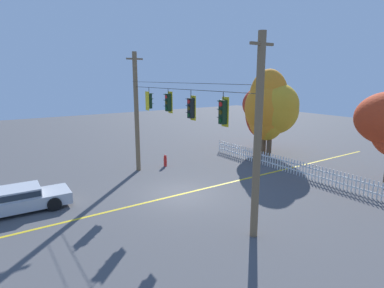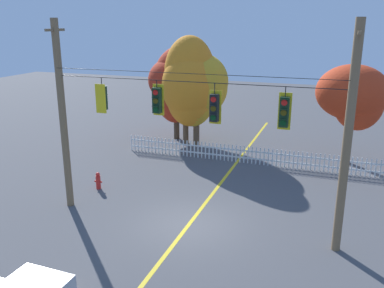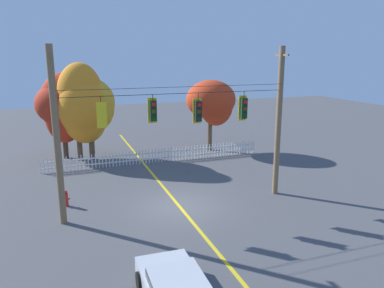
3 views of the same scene
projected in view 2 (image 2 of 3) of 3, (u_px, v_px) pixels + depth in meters
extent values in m
plane|color=#4C4C4F|center=(189.00, 225.00, 16.21)|extent=(80.00, 80.00, 0.00)
cube|color=gold|center=(189.00, 225.00, 16.21)|extent=(0.16, 36.00, 0.01)
cylinder|color=brown|center=(63.00, 117.00, 16.85)|extent=(0.29, 0.29, 7.77)
cylinder|color=brown|center=(347.00, 143.00, 13.36)|extent=(0.29, 0.29, 7.77)
cube|color=brown|center=(55.00, 30.00, 15.87)|extent=(0.10, 1.10, 0.10)
cube|color=brown|center=(359.00, 32.00, 12.38)|extent=(0.10, 1.10, 0.10)
cylinder|color=black|center=(188.00, 82.00, 14.62)|extent=(10.69, 0.02, 0.02)
cylinder|color=black|center=(186.00, 73.00, 14.31)|extent=(10.69, 0.02, 0.02)
cylinder|color=black|center=(101.00, 82.00, 15.80)|extent=(0.03, 0.03, 0.34)
cube|color=yellow|center=(101.00, 99.00, 15.86)|extent=(0.43, 0.02, 1.12)
cube|color=black|center=(102.00, 98.00, 15.98)|extent=(0.30, 0.24, 0.91)
cylinder|color=red|center=(104.00, 90.00, 16.02)|extent=(0.20, 0.03, 0.20)
cube|color=black|center=(104.00, 87.00, 16.03)|extent=(0.22, 0.12, 0.06)
cylinder|color=#463B09|center=(104.00, 98.00, 16.10)|extent=(0.20, 0.03, 0.20)
cube|color=black|center=(105.00, 94.00, 16.11)|extent=(0.22, 0.12, 0.06)
cylinder|color=#073513|center=(105.00, 105.00, 16.19)|extent=(0.20, 0.03, 0.20)
cube|color=black|center=(105.00, 102.00, 16.20)|extent=(0.22, 0.12, 0.06)
cylinder|color=black|center=(157.00, 84.00, 15.06)|extent=(0.03, 0.03, 0.27)
cube|color=yellow|center=(159.00, 100.00, 15.35)|extent=(0.43, 0.02, 1.16)
cube|color=black|center=(157.00, 100.00, 15.23)|extent=(0.30, 0.24, 0.94)
cylinder|color=red|center=(155.00, 92.00, 15.02)|extent=(0.20, 0.03, 0.20)
cube|color=black|center=(155.00, 89.00, 14.94)|extent=(0.22, 0.12, 0.06)
cylinder|color=#463B09|center=(156.00, 101.00, 15.11)|extent=(0.20, 0.03, 0.20)
cube|color=black|center=(155.00, 98.00, 15.03)|extent=(0.22, 0.12, 0.06)
cylinder|color=#073513|center=(156.00, 109.00, 15.19)|extent=(0.20, 0.03, 0.20)
cube|color=black|center=(155.00, 107.00, 15.12)|extent=(0.22, 0.12, 0.06)
cylinder|color=black|center=(215.00, 89.00, 14.37)|extent=(0.03, 0.03, 0.39)
cube|color=yellow|center=(215.00, 107.00, 14.68)|extent=(0.43, 0.02, 1.20)
cube|color=black|center=(214.00, 108.00, 14.56)|extent=(0.30, 0.24, 0.97)
cylinder|color=red|center=(213.00, 100.00, 14.35)|extent=(0.20, 0.03, 0.20)
cube|color=black|center=(213.00, 96.00, 14.27)|extent=(0.22, 0.12, 0.06)
cylinder|color=#463B09|center=(213.00, 109.00, 14.44)|extent=(0.20, 0.03, 0.20)
cube|color=black|center=(213.00, 106.00, 14.37)|extent=(0.22, 0.12, 0.06)
cylinder|color=#073513|center=(213.00, 118.00, 14.53)|extent=(0.20, 0.03, 0.20)
cube|color=black|center=(213.00, 115.00, 14.46)|extent=(0.22, 0.12, 0.06)
cylinder|color=black|center=(285.00, 92.00, 13.58)|extent=(0.03, 0.03, 0.34)
cube|color=yellow|center=(285.00, 111.00, 13.89)|extent=(0.43, 0.02, 1.26)
cube|color=black|center=(284.00, 112.00, 13.78)|extent=(0.30, 0.24, 1.02)
cylinder|color=red|center=(284.00, 103.00, 13.56)|extent=(0.20, 0.03, 0.20)
cube|color=black|center=(284.00, 99.00, 13.49)|extent=(0.22, 0.12, 0.06)
cylinder|color=#463B09|center=(284.00, 113.00, 13.66)|extent=(0.20, 0.03, 0.20)
cube|color=black|center=(284.00, 110.00, 13.58)|extent=(0.22, 0.12, 0.06)
cylinder|color=#073513|center=(283.00, 123.00, 13.75)|extent=(0.20, 0.03, 0.20)
cube|color=black|center=(283.00, 120.00, 13.68)|extent=(0.22, 0.12, 0.06)
cube|color=white|center=(132.00, 143.00, 25.41)|extent=(0.06, 0.04, 0.97)
cube|color=white|center=(135.00, 143.00, 25.34)|extent=(0.06, 0.04, 0.97)
cube|color=white|center=(138.00, 143.00, 25.26)|extent=(0.06, 0.04, 0.97)
cube|color=white|center=(142.00, 144.00, 25.19)|extent=(0.06, 0.04, 0.97)
cube|color=white|center=(145.00, 144.00, 25.12)|extent=(0.06, 0.04, 0.97)
cube|color=white|center=(148.00, 144.00, 25.05)|extent=(0.06, 0.04, 0.97)
cube|color=white|center=(152.00, 145.00, 24.97)|extent=(0.06, 0.04, 0.97)
cube|color=white|center=(155.00, 145.00, 24.90)|extent=(0.06, 0.04, 0.97)
cube|color=white|center=(159.00, 146.00, 24.83)|extent=(0.06, 0.04, 0.97)
cube|color=white|center=(162.00, 146.00, 24.76)|extent=(0.06, 0.04, 0.97)
cube|color=white|center=(166.00, 146.00, 24.68)|extent=(0.06, 0.04, 0.97)
cube|color=white|center=(169.00, 147.00, 24.61)|extent=(0.06, 0.04, 0.97)
cube|color=white|center=(173.00, 147.00, 24.54)|extent=(0.06, 0.04, 0.97)
cube|color=white|center=(176.00, 147.00, 24.46)|extent=(0.06, 0.04, 0.97)
cube|color=white|center=(180.00, 148.00, 24.39)|extent=(0.06, 0.04, 0.97)
cube|color=white|center=(183.00, 148.00, 24.32)|extent=(0.06, 0.04, 0.97)
cube|color=white|center=(187.00, 149.00, 24.25)|extent=(0.06, 0.04, 0.97)
cube|color=white|center=(191.00, 149.00, 24.17)|extent=(0.06, 0.04, 0.97)
cube|color=white|center=(194.00, 149.00, 24.10)|extent=(0.06, 0.04, 0.97)
cube|color=white|center=(198.00, 150.00, 24.03)|extent=(0.06, 0.04, 0.97)
cube|color=white|center=(202.00, 150.00, 23.96)|extent=(0.06, 0.04, 0.97)
cube|color=white|center=(205.00, 150.00, 23.88)|extent=(0.06, 0.04, 0.97)
cube|color=white|center=(209.00, 151.00, 23.81)|extent=(0.06, 0.04, 0.97)
cube|color=white|center=(213.00, 151.00, 23.74)|extent=(0.06, 0.04, 0.97)
cube|color=white|center=(217.00, 152.00, 23.67)|extent=(0.06, 0.04, 0.97)
cube|color=white|center=(221.00, 152.00, 23.59)|extent=(0.06, 0.04, 0.97)
cube|color=white|center=(224.00, 152.00, 23.52)|extent=(0.06, 0.04, 0.97)
cube|color=white|center=(228.00, 153.00, 23.45)|extent=(0.06, 0.04, 0.97)
cube|color=white|center=(232.00, 153.00, 23.38)|extent=(0.06, 0.04, 0.97)
cube|color=white|center=(236.00, 154.00, 23.30)|extent=(0.06, 0.04, 0.97)
cube|color=white|center=(240.00, 154.00, 23.23)|extent=(0.06, 0.04, 0.97)
cube|color=white|center=(244.00, 155.00, 23.16)|extent=(0.06, 0.04, 0.97)
cube|color=white|center=(248.00, 155.00, 23.09)|extent=(0.06, 0.04, 0.97)
cube|color=white|center=(252.00, 155.00, 23.01)|extent=(0.06, 0.04, 0.97)
cube|color=white|center=(256.00, 156.00, 22.94)|extent=(0.06, 0.04, 0.97)
cube|color=white|center=(260.00, 156.00, 22.87)|extent=(0.06, 0.04, 0.97)
cube|color=white|center=(264.00, 157.00, 22.80)|extent=(0.06, 0.04, 0.97)
cube|color=white|center=(268.00, 157.00, 22.72)|extent=(0.06, 0.04, 0.97)
cube|color=white|center=(272.00, 158.00, 22.65)|extent=(0.06, 0.04, 0.97)
cube|color=white|center=(277.00, 158.00, 22.58)|extent=(0.06, 0.04, 0.97)
cube|color=white|center=(281.00, 158.00, 22.51)|extent=(0.06, 0.04, 0.97)
cube|color=white|center=(285.00, 159.00, 22.43)|extent=(0.06, 0.04, 0.97)
cube|color=white|center=(289.00, 159.00, 22.36)|extent=(0.06, 0.04, 0.97)
cube|color=white|center=(294.00, 160.00, 22.29)|extent=(0.06, 0.04, 0.97)
cube|color=white|center=(298.00, 160.00, 22.22)|extent=(0.06, 0.04, 0.97)
cube|color=white|center=(302.00, 161.00, 22.14)|extent=(0.06, 0.04, 0.97)
cube|color=white|center=(307.00, 161.00, 22.07)|extent=(0.06, 0.04, 0.97)
cube|color=white|center=(311.00, 162.00, 22.00)|extent=(0.06, 0.04, 0.97)
cube|color=white|center=(315.00, 162.00, 21.93)|extent=(0.06, 0.04, 0.97)
cube|color=white|center=(320.00, 163.00, 21.85)|extent=(0.06, 0.04, 0.97)
cube|color=white|center=(324.00, 163.00, 21.78)|extent=(0.06, 0.04, 0.97)
cube|color=white|center=(329.00, 163.00, 21.71)|extent=(0.06, 0.04, 0.97)
cube|color=white|center=(333.00, 164.00, 21.64)|extent=(0.06, 0.04, 0.97)
cube|color=white|center=(338.00, 164.00, 21.56)|extent=(0.06, 0.04, 0.97)
cube|color=white|center=(343.00, 165.00, 21.49)|extent=(0.06, 0.04, 0.97)
cube|color=white|center=(347.00, 165.00, 21.42)|extent=(0.06, 0.04, 0.97)
cube|color=white|center=(352.00, 166.00, 21.34)|extent=(0.06, 0.04, 0.97)
cube|color=white|center=(357.00, 166.00, 21.27)|extent=(0.06, 0.04, 0.97)
cube|color=white|center=(361.00, 167.00, 21.20)|extent=(0.06, 0.04, 0.97)
cube|color=white|center=(366.00, 167.00, 21.13)|extent=(0.06, 0.04, 0.97)
cube|color=white|center=(371.00, 168.00, 21.05)|extent=(0.06, 0.04, 0.97)
cube|color=white|center=(376.00, 168.00, 20.98)|extent=(0.06, 0.04, 0.97)
cube|color=white|center=(381.00, 169.00, 20.91)|extent=(0.06, 0.04, 0.97)
cube|color=white|center=(254.00, 159.00, 23.06)|extent=(15.16, 0.03, 0.08)
cube|color=white|center=(254.00, 152.00, 22.94)|extent=(15.16, 0.03, 0.08)
cylinder|color=#473828|center=(177.00, 124.00, 27.78)|extent=(0.37, 0.37, 2.09)
ellipsoid|color=#B22D19|center=(174.00, 90.00, 26.67)|extent=(2.64, 2.29, 4.30)
ellipsoid|color=#B22D19|center=(181.00, 80.00, 27.02)|extent=(3.64, 3.26, 4.43)
ellipsoid|color=#B22D19|center=(178.00, 80.00, 26.91)|extent=(4.00, 3.61, 3.14)
cylinder|color=brown|center=(186.00, 128.00, 26.76)|extent=(0.36, 0.36, 2.05)
ellipsoid|color=orange|center=(190.00, 97.00, 25.63)|extent=(2.96, 2.49, 3.63)
ellipsoid|color=orange|center=(190.00, 86.00, 25.55)|extent=(3.55, 3.32, 4.12)
ellipsoid|color=orange|center=(190.00, 74.00, 25.67)|extent=(3.19, 2.95, 4.68)
cylinder|color=brown|center=(196.00, 130.00, 26.26)|extent=(0.39, 0.39, 2.03)
ellipsoid|color=gold|center=(192.00, 98.00, 25.70)|extent=(2.81, 2.64, 3.65)
ellipsoid|color=gold|center=(197.00, 87.00, 26.00)|extent=(3.86, 3.75, 3.84)
ellipsoid|color=gold|center=(197.00, 81.00, 25.86)|extent=(3.93, 3.62, 3.57)
cylinder|color=brown|center=(348.00, 138.00, 23.02)|extent=(0.35, 0.35, 2.82)
ellipsoid|color=red|center=(359.00, 102.00, 21.89)|extent=(2.61, 2.15, 3.12)
ellipsoid|color=red|center=(352.00, 92.00, 22.09)|extent=(3.81, 3.55, 2.96)
cube|color=white|center=(38.00, 271.00, 12.27)|extent=(0.20, 0.05, 0.10)
cube|color=white|center=(64.00, 278.00, 11.94)|extent=(0.20, 0.05, 0.10)
cylinder|color=red|center=(98.00, 182.00, 19.60)|extent=(0.22, 0.22, 0.66)
sphere|color=red|center=(98.00, 174.00, 19.49)|extent=(0.20, 0.20, 0.20)
cylinder|color=red|center=(96.00, 181.00, 19.64)|extent=(0.08, 0.08, 0.08)
cylinder|color=red|center=(101.00, 182.00, 19.54)|extent=(0.08, 0.08, 0.08)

